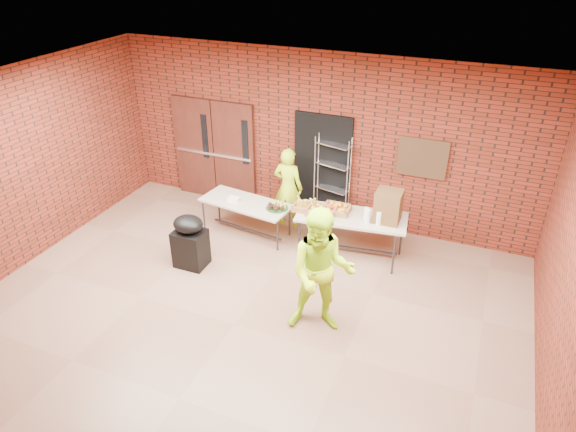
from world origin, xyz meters
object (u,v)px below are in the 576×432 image
object	(u,v)px
volunteer_woman	(288,187)
volunteer_man	(322,272)
table_right	(351,219)
wire_rack	(332,182)
covered_grill	(190,241)
table_left	(246,205)
coffee_dispenser	(388,206)

from	to	relation	value
volunteer_woman	volunteer_man	xyz separation A→B (m)	(1.54, -2.53, 0.17)
table_right	wire_rack	bearing A→B (deg)	118.19
covered_grill	volunteer_woman	xyz separation A→B (m)	(0.97, 1.90, 0.31)
covered_grill	volunteer_man	size ratio (longest dim) A/B	0.50
table_left	coffee_dispenser	world-z (taller)	coffee_dispenser
table_left	volunteer_man	size ratio (longest dim) A/B	0.92
coffee_dispenser	volunteer_man	bearing A→B (deg)	-102.22
table_right	coffee_dispenser	xyz separation A→B (m)	(0.58, 0.06, 0.34)
volunteer_woman	wire_rack	bearing A→B (deg)	-154.36
volunteer_man	coffee_dispenser	bearing A→B (deg)	60.91
wire_rack	coffee_dispenser	xyz separation A→B (m)	(1.23, -0.84, 0.15)
table_right	volunteer_woman	bearing A→B (deg)	150.28
coffee_dispenser	volunteer_man	xyz separation A→B (m)	(-0.44, -2.03, -0.09)
volunteer_woman	volunteer_man	world-z (taller)	volunteer_man
covered_grill	volunteer_woman	world-z (taller)	volunteer_woman
coffee_dispenser	covered_grill	size ratio (longest dim) A/B	0.59
table_right	covered_grill	distance (m)	2.73
covered_grill	volunteer_man	bearing A→B (deg)	-14.45
covered_grill	volunteer_woman	bearing A→B (deg)	62.54
table_left	volunteer_man	distance (m)	2.81
table_right	volunteer_man	bearing A→B (deg)	-93.39
table_left	coffee_dispenser	xyz separation A→B (m)	(2.52, 0.16, 0.41)
table_left	table_right	xyz separation A→B (m)	(1.94, 0.10, 0.07)
wire_rack	coffee_dispenser	world-z (taller)	wire_rack
wire_rack	volunteer_man	size ratio (longest dim) A/B	0.94
table_left	table_right	size ratio (longest dim) A/B	0.90
covered_grill	coffee_dispenser	bearing A→B (deg)	25.01
table_right	table_left	bearing A→B (deg)	175.45
table_left	table_right	bearing A→B (deg)	10.58
table_right	covered_grill	xyz separation A→B (m)	(-2.37, -1.33, -0.23)
wire_rack	table_left	distance (m)	1.66
table_right	volunteer_man	xyz separation A→B (m)	(0.14, -1.96, 0.25)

